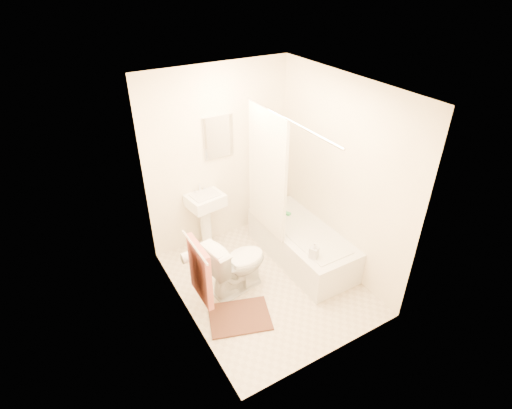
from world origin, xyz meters
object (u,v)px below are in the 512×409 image
sink (206,218)px  bath_mat (240,317)px  bathtub (301,244)px  soap_bottle (314,250)px  toilet (237,264)px

sink → bath_mat: sink is taller
bathtub → soap_bottle: size_ratio=7.69×
bathtub → soap_bottle: 0.65m
bathtub → soap_bottle: soap_bottle is taller
sink → bathtub: 1.31m
bathtub → bath_mat: (-1.20, -0.52, -0.21)m
bathtub → bath_mat: size_ratio=2.39×
toilet → sink: size_ratio=0.86×
toilet → bathtub: 1.02m
bathtub → soap_bottle: (-0.22, -0.51, 0.33)m
soap_bottle → toilet: bearing=151.5°
bathtub → bath_mat: bathtub is taller
sink → bath_mat: (-0.25, -1.39, -0.43)m
toilet → sink: (0.05, 0.96, 0.07)m
toilet → soap_bottle: 0.91m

